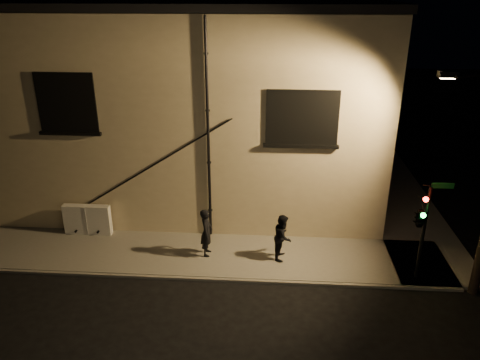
# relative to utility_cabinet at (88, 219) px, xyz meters

# --- Properties ---
(ground) EXTENTS (90.00, 90.00, 0.00)m
(ground) POSITION_rel_utility_cabinet_xyz_m (6.71, -2.70, -0.73)
(ground) COLOR black
(sidewalk) EXTENTS (21.00, 16.00, 0.12)m
(sidewalk) POSITION_rel_utility_cabinet_xyz_m (7.94, 1.69, -0.67)
(sidewalk) COLOR slate
(sidewalk) RESTS_ON ground
(building) EXTENTS (16.20, 12.23, 8.80)m
(building) POSITION_rel_utility_cabinet_xyz_m (3.71, 6.29, 3.67)
(building) COLOR beige
(building) RESTS_ON ground
(utility_cabinet) EXTENTS (1.87, 0.31, 1.23)m
(utility_cabinet) POSITION_rel_utility_cabinet_xyz_m (0.00, 0.00, 0.00)
(utility_cabinet) COLOR silver
(utility_cabinet) RESTS_ON sidewalk
(pedestrian_a) EXTENTS (0.44, 0.67, 1.83)m
(pedestrian_a) POSITION_rel_utility_cabinet_xyz_m (4.97, -1.24, 0.30)
(pedestrian_a) COLOR black
(pedestrian_a) RESTS_ON sidewalk
(pedestrian_b) EXTENTS (0.79, 0.93, 1.71)m
(pedestrian_b) POSITION_rel_utility_cabinet_xyz_m (7.75, -1.25, 0.24)
(pedestrian_b) COLOR black
(pedestrian_b) RESTS_ON sidewalk
(traffic_signal) EXTENTS (1.24, 2.06, 3.51)m
(traffic_signal) POSITION_rel_utility_cabinet_xyz_m (12.11, -2.30, 1.75)
(traffic_signal) COLOR black
(traffic_signal) RESTS_ON sidewalk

